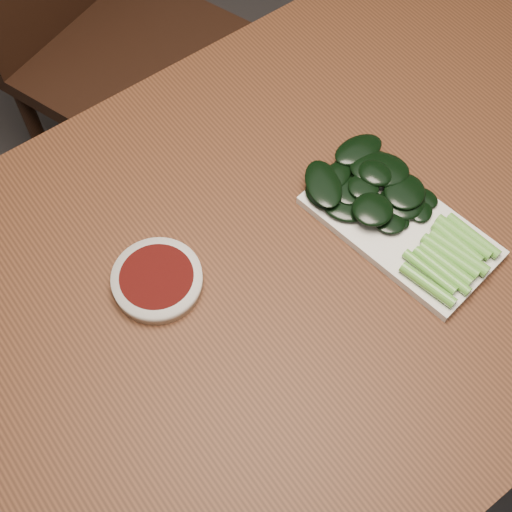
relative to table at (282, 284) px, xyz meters
name	(u,v)px	position (x,y,z in m)	size (l,w,h in m)	color
ground	(273,421)	(0.00, 0.00, -0.68)	(6.00, 6.00, 0.00)	#2D2A2A
table	(282,284)	(0.00, 0.00, 0.00)	(1.40, 0.80, 0.75)	#482614
chair_far	(109,28)	(0.15, 0.81, -0.19)	(0.58, 0.58, 0.89)	black
sauce_bowl	(157,280)	(-0.16, 0.07, 0.08)	(0.12, 0.12, 0.02)	silver
serving_plate	(400,227)	(0.16, -0.06, 0.08)	(0.18, 0.29, 0.01)	silver
gai_lan	(388,202)	(0.16, -0.02, 0.10)	(0.18, 0.29, 0.03)	#5CA137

